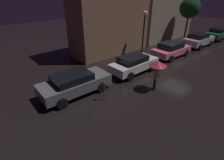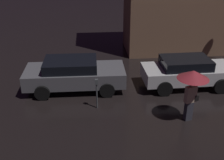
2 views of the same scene
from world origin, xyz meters
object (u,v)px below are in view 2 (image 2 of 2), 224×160
Objects in this scene: pedestrian_with_umbrella at (193,80)px; parking_meter at (97,91)px; parked_car_white at (187,71)px; parked_car_grey at (74,73)px.

pedestrian_with_umbrella is 1.58× the size of parking_meter.
parked_car_white is 3.02m from pedestrian_with_umbrella.
parked_car_grey is at bearing -50.84° from pedestrian_with_umbrella.
parking_meter is (-4.20, -1.60, 0.05)m from parked_car_white.
parked_car_white is 4.50m from parking_meter.
parking_meter is (0.94, -1.79, 0.03)m from parked_car_grey.
parked_car_white is at bearing -123.53° from pedestrian_with_umbrella.
parking_meter is (-3.36, 1.15, -0.86)m from pedestrian_with_umbrella.
pedestrian_with_umbrella reaches higher than parking_meter.
parked_car_grey is at bearing 176.95° from parked_car_white.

